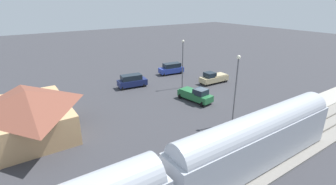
{
  "coord_description": "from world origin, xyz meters",
  "views": [
    {
      "loc": [
        -25.23,
        23.26,
        14.21
      ],
      "look_at": [
        3.82,
        3.55,
        1.0
      ],
      "focal_mm": 26.52,
      "sensor_mm": 36.0,
      "label": 1
    }
  ],
  "objects_px": {
    "pedestrian_waiting_far": "(224,132)",
    "suv_blue": "(171,68)",
    "pedestrian_on_platform": "(244,130)",
    "pickup_tan": "(213,78)",
    "pickup_green": "(196,95)",
    "suv_navy": "(132,81)",
    "light_pole_near_platform": "(236,82)",
    "light_pole_lot_center": "(183,58)",
    "station_building": "(29,111)"
  },
  "relations": [
    {
      "from": "pedestrian_on_platform",
      "to": "pedestrian_waiting_far",
      "type": "xyz_separation_m",
      "value": [
        0.94,
        2.05,
        0.0
      ]
    },
    {
      "from": "suv_blue",
      "to": "pickup_tan",
      "type": "xyz_separation_m",
      "value": [
        -9.11,
        -2.86,
        -0.12
      ]
    },
    {
      "from": "pedestrian_waiting_far",
      "to": "light_pole_near_platform",
      "type": "xyz_separation_m",
      "value": [
        2.49,
        -4.11,
        3.96
      ]
    },
    {
      "from": "suv_navy",
      "to": "pickup_tan",
      "type": "xyz_separation_m",
      "value": [
        -6.25,
        -13.1,
        -0.12
      ]
    },
    {
      "from": "station_building",
      "to": "light_pole_near_platform",
      "type": "bearing_deg",
      "value": -118.68
    },
    {
      "from": "light_pole_lot_center",
      "to": "pickup_green",
      "type": "bearing_deg",
      "value": 161.23
    },
    {
      "from": "suv_navy",
      "to": "light_pole_near_platform",
      "type": "bearing_deg",
      "value": -167.58
    },
    {
      "from": "suv_navy",
      "to": "pickup_green",
      "type": "height_order",
      "value": "suv_navy"
    },
    {
      "from": "pickup_green",
      "to": "pickup_tan",
      "type": "bearing_deg",
      "value": -60.0
    },
    {
      "from": "suv_blue",
      "to": "pickup_green",
      "type": "bearing_deg",
      "value": 159.12
    },
    {
      "from": "pickup_tan",
      "to": "light_pole_near_platform",
      "type": "relative_size",
      "value": 0.65
    },
    {
      "from": "light_pole_near_platform",
      "to": "light_pole_lot_center",
      "type": "xyz_separation_m",
      "value": [
        13.87,
        -2.83,
        -0.16
      ]
    },
    {
      "from": "station_building",
      "to": "suv_blue",
      "type": "height_order",
      "value": "station_building"
    },
    {
      "from": "pedestrian_waiting_far",
      "to": "light_pole_lot_center",
      "type": "bearing_deg",
      "value": -22.99
    },
    {
      "from": "pickup_green",
      "to": "light_pole_near_platform",
      "type": "bearing_deg",
      "value": 174.17
    },
    {
      "from": "light_pole_near_platform",
      "to": "suv_navy",
      "type": "bearing_deg",
      "value": 12.42
    },
    {
      "from": "station_building",
      "to": "suv_blue",
      "type": "relative_size",
      "value": 2.41
    },
    {
      "from": "suv_blue",
      "to": "light_pole_lot_center",
      "type": "height_order",
      "value": "light_pole_lot_center"
    },
    {
      "from": "suv_blue",
      "to": "light_pole_lot_center",
      "type": "relative_size",
      "value": 0.63
    },
    {
      "from": "suv_navy",
      "to": "light_pole_near_platform",
      "type": "relative_size",
      "value": 0.61
    },
    {
      "from": "pickup_green",
      "to": "light_pole_near_platform",
      "type": "xyz_separation_m",
      "value": [
        -7.94,
        0.81,
        4.21
      ]
    },
    {
      "from": "station_building",
      "to": "pickup_green",
      "type": "xyz_separation_m",
      "value": [
        -3.26,
        -21.29,
        -1.59
      ]
    },
    {
      "from": "suv_navy",
      "to": "pickup_green",
      "type": "relative_size",
      "value": 0.9
    },
    {
      "from": "pedestrian_waiting_far",
      "to": "light_pole_near_platform",
      "type": "bearing_deg",
      "value": -58.84
    },
    {
      "from": "station_building",
      "to": "suv_navy",
      "type": "relative_size",
      "value": 2.41
    },
    {
      "from": "station_building",
      "to": "suv_blue",
      "type": "xyz_separation_m",
      "value": [
        10.54,
        -26.55,
        -1.47
      ]
    },
    {
      "from": "station_building",
      "to": "pedestrian_on_platform",
      "type": "distance_m",
      "value": 23.55
    },
    {
      "from": "light_pole_near_platform",
      "to": "pedestrian_waiting_far",
      "type": "bearing_deg",
      "value": 121.16
    },
    {
      "from": "suv_blue",
      "to": "light_pole_lot_center",
      "type": "xyz_separation_m",
      "value": [
        -7.88,
        3.25,
        3.93
      ]
    },
    {
      "from": "pedestrian_waiting_far",
      "to": "light_pole_lot_center",
      "type": "xyz_separation_m",
      "value": [
        16.35,
        -6.94,
        3.8
      ]
    },
    {
      "from": "station_building",
      "to": "pickup_green",
      "type": "relative_size",
      "value": 2.18
    },
    {
      "from": "suv_blue",
      "to": "suv_navy",
      "type": "bearing_deg",
      "value": 105.61
    },
    {
      "from": "pedestrian_on_platform",
      "to": "pickup_tan",
      "type": "distance_m",
      "value": 19.47
    },
    {
      "from": "suv_blue",
      "to": "light_pole_near_platform",
      "type": "xyz_separation_m",
      "value": [
        -21.74,
        6.08,
        4.09
      ]
    },
    {
      "from": "pedestrian_waiting_far",
      "to": "suv_blue",
      "type": "bearing_deg",
      "value": -22.81
    },
    {
      "from": "suv_blue",
      "to": "pickup_green",
      "type": "height_order",
      "value": "suv_blue"
    },
    {
      "from": "pedestrian_on_platform",
      "to": "suv_navy",
      "type": "relative_size",
      "value": 0.33
    },
    {
      "from": "pedestrian_on_platform",
      "to": "suv_blue",
      "type": "height_order",
      "value": "suv_blue"
    },
    {
      "from": "pedestrian_on_platform",
      "to": "light_pole_near_platform",
      "type": "distance_m",
      "value": 5.63
    },
    {
      "from": "suv_navy",
      "to": "light_pole_near_platform",
      "type": "xyz_separation_m",
      "value": [
        -18.88,
        -4.16,
        4.09
      ]
    },
    {
      "from": "station_building",
      "to": "light_pole_near_platform",
      "type": "height_order",
      "value": "light_pole_near_platform"
    },
    {
      "from": "pedestrian_on_platform",
      "to": "pickup_tan",
      "type": "relative_size",
      "value": 0.31
    },
    {
      "from": "suv_blue",
      "to": "pickup_green",
      "type": "xyz_separation_m",
      "value": [
        -13.81,
        5.27,
        -0.12
      ]
    },
    {
      "from": "suv_navy",
      "to": "suv_blue",
      "type": "relative_size",
      "value": 1.0
    },
    {
      "from": "pickup_tan",
      "to": "light_pole_lot_center",
      "type": "relative_size",
      "value": 0.67
    },
    {
      "from": "station_building",
      "to": "pickup_green",
      "type": "height_order",
      "value": "station_building"
    },
    {
      "from": "station_building",
      "to": "suv_blue",
      "type": "distance_m",
      "value": 28.61
    },
    {
      "from": "suv_navy",
      "to": "pickup_tan",
      "type": "height_order",
      "value": "suv_navy"
    },
    {
      "from": "pedestrian_waiting_far",
      "to": "suv_blue",
      "type": "xyz_separation_m",
      "value": [
        24.23,
        -10.19,
        -0.13
      ]
    },
    {
      "from": "suv_blue",
      "to": "pickup_tan",
      "type": "distance_m",
      "value": 9.55
    }
  ]
}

